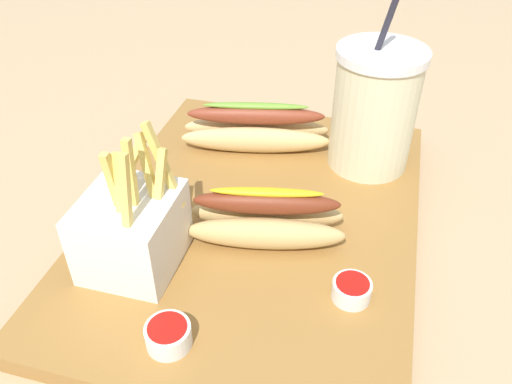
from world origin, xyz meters
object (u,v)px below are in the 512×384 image
ketchup_cup_1 (168,334)px  hot_dog_2 (266,218)px  soda_cup (374,109)px  ketchup_cup_2 (352,289)px  fries_basket (132,230)px  hot_dog_1 (256,129)px

ketchup_cup_1 → hot_dog_2: bearing=163.3°
ketchup_cup_1 → soda_cup: bearing=157.3°
soda_cup → ketchup_cup_1: (0.32, -0.13, -0.06)m
hot_dog_2 → ketchup_cup_2: (0.06, 0.10, -0.01)m
hot_dog_2 → ketchup_cup_1: bearing=-16.7°
hot_dog_2 → ketchup_cup_1: size_ratio=4.37×
soda_cup → hot_dog_2: (0.17, -0.09, -0.05)m
fries_basket → hot_dog_2: size_ratio=0.83×
hot_dog_1 → ketchup_cup_1: bearing=2.0°
ketchup_cup_2 → soda_cup: bearing=-177.9°
hot_dog_1 → ketchup_cup_1: size_ratio=5.07×
ketchup_cup_2 → hot_dog_2: bearing=-122.5°
fries_basket → soda_cup: bearing=139.3°
soda_cup → hot_dog_2: size_ratio=1.27×
soda_cup → hot_dog_2: soda_cup is taller
soda_cup → ketchup_cup_2: size_ratio=6.01×
hot_dog_1 → ketchup_cup_2: (0.23, 0.15, -0.01)m
fries_basket → ketchup_cup_1: 0.11m
soda_cup → fries_basket: (0.23, -0.20, -0.03)m
soda_cup → fries_basket: 0.31m
soda_cup → hot_dog_2: bearing=-27.8°
fries_basket → ketchup_cup_1: (0.08, 0.07, -0.03)m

